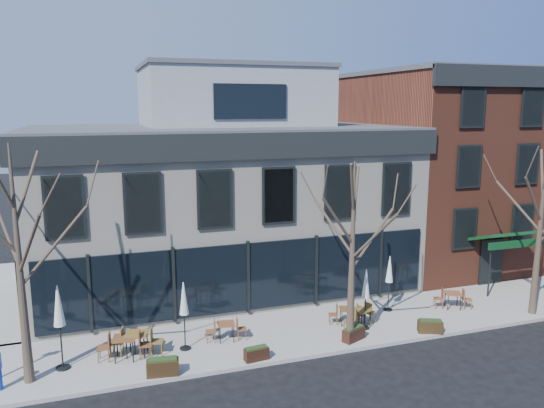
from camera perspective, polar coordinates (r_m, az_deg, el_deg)
name	(u,v)px	position (r m, az deg, el deg)	size (l,w,h in m)	color
ground	(248,318)	(23.90, -2.61, -12.12)	(120.00, 120.00, 0.00)	black
sidewalk_front	(336,325)	(23.10, 6.90, -12.81)	(33.50, 4.70, 0.15)	gray
corner_building	(221,194)	(27.36, -5.52, 1.05)	(18.39, 10.39, 11.10)	beige
red_brick_building	(436,168)	(32.62, 17.21, 3.76)	(8.20, 11.78, 11.18)	brown
tree_corner	(20,263)	(18.82, -25.51, -5.74)	(3.93, 3.98, 7.92)	#382B21
tree_mid	(353,251)	(20.29, 8.66, -5.03)	(3.50, 3.55, 7.04)	#382B21
tree_right	(540,228)	(25.58, 26.89, -2.31)	(3.72, 3.77, 7.48)	#382B21
cafe_set_0	(125,345)	(20.47, -15.55, -14.44)	(2.01, 0.91, 1.03)	brown
cafe_set_1	(137,341)	(20.68, -14.33, -14.11)	(2.03, 1.01, 1.04)	brown
cafe_set_2	(226,330)	(21.31, -4.95, -13.31)	(1.67, 0.74, 0.86)	brown
cafe_set_3	(347,314)	(22.94, 8.09, -11.64)	(1.63, 0.89, 0.84)	brown
cafe_set_4	(360,316)	(22.68, 9.49, -11.81)	(1.81, 1.11, 0.94)	brown
cafe_set_5	(453,299)	(25.68, 18.87, -9.60)	(1.73, 1.06, 0.90)	brown
umbrella_0	(59,311)	(19.86, -21.96, -10.58)	(0.49, 0.49, 3.04)	black
umbrella_1	(184,302)	(20.27, -9.46, -10.38)	(0.42, 0.42, 2.64)	black
umbrella_3	(366,287)	(22.11, 10.06, -8.79)	(0.41, 0.41, 2.54)	black
umbrella_4	(389,272)	(24.26, 12.52, -7.17)	(0.40, 0.40, 2.52)	black
planter_0	(163,367)	(19.20, -11.67, -16.76)	(1.13, 0.58, 0.61)	black
planter_1	(256,353)	(19.85, -1.68, -15.77)	(0.92, 0.45, 0.50)	black
planter_2	(354,334)	(21.56, 8.78, -13.61)	(1.05, 0.74, 0.55)	black
planter_3	(430,326)	(22.90, 16.65, -12.47)	(1.04, 0.73, 0.54)	#312310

